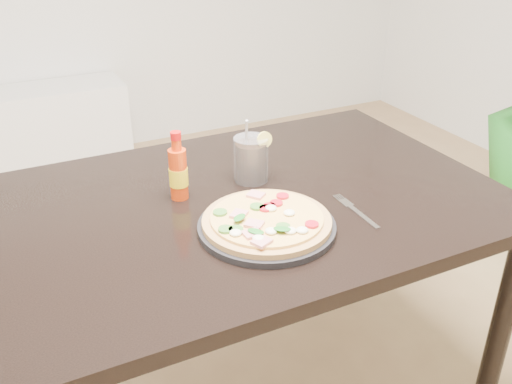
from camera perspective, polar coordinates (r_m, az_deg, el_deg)
name	(u,v)px	position (r m, az deg, el deg)	size (l,w,h in m)	color
floor	(314,366)	(2.09, 5.78, -16.95)	(4.50, 4.50, 0.00)	#9E7A51
dining_table	(236,227)	(1.54, -1.99, -3.54)	(1.40, 0.90, 0.75)	black
plate	(267,227)	(1.36, 1.07, -3.49)	(0.33, 0.33, 0.02)	black
pizza	(266,220)	(1.35, 1.05, -2.85)	(0.31, 0.31, 0.03)	#B37A50
hot_sauce_bottle	(178,172)	(1.49, -7.78, 1.95)	(0.06, 0.06, 0.19)	red
cola_cup	(251,160)	(1.58, -0.50, 3.21)	(0.10, 0.10, 0.19)	black
fork	(355,210)	(1.46, 9.83, -1.79)	(0.02, 0.19, 0.00)	silver
media_console	(1,137)	(3.52, -24.12, 5.02)	(1.40, 0.34, 0.50)	white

